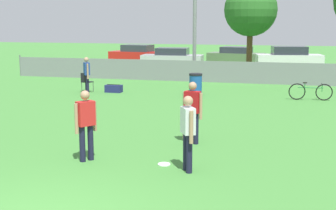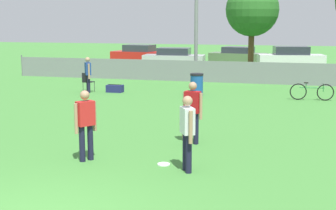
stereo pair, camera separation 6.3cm
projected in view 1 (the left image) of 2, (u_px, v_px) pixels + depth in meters
fence_backline at (218, 72)px, 24.05m from camera, size 23.18×0.07×1.21m
tree_near_pole at (251, 10)px, 25.65m from camera, size 2.92×2.92×5.21m
player_thrower_red at (86, 121)px, 10.29m from camera, size 0.40×0.46×1.59m
player_receiver_white at (188, 129)px, 9.54m from camera, size 0.38×0.48×1.59m
player_defender_red at (192, 109)px, 11.78m from camera, size 0.53×0.30×1.59m
spectator_in_blue at (87, 73)px, 20.49m from camera, size 0.39×0.43×1.56m
frisbee_disc at (164, 164)px, 10.13m from camera, size 0.28×0.28×0.03m
folding_chair_sideline at (86, 81)px, 20.68m from camera, size 0.48×0.49×0.86m
bicycle_sideline at (311, 92)px, 18.57m from camera, size 1.70×0.44×0.71m
trash_bin at (196, 85)px, 19.70m from camera, size 0.56×0.56×0.94m
gear_bag_sideline at (114, 89)px, 20.71m from camera, size 0.72×0.40×0.35m
parked_car_red at (138, 54)px, 35.81m from camera, size 4.39×2.19×1.39m
parked_car_silver at (172, 58)px, 32.41m from camera, size 4.30×1.97×1.33m
parked_car_olive at (236, 55)px, 34.82m from camera, size 4.33×2.44×1.29m
parked_car_white at (289, 58)px, 31.47m from camera, size 4.56×2.50×1.49m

